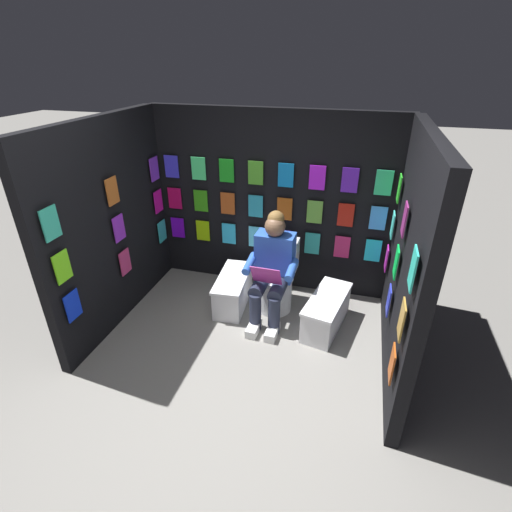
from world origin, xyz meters
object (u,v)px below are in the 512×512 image
toilet (277,280)px  comic_longbox_near (233,290)px  person_reading (272,269)px  comic_longbox_far (326,312)px

toilet → comic_longbox_near: 0.51m
toilet → comic_longbox_near: bearing=15.7°
person_reading → comic_longbox_near: 0.64m
toilet → comic_longbox_near: size_ratio=1.00×
comic_longbox_near → comic_longbox_far: (-1.07, 0.14, -0.00)m
toilet → person_reading: bearing=90.2°
comic_longbox_near → toilet: bearing=-170.5°
person_reading → comic_longbox_far: person_reading is taller
person_reading → comic_longbox_far: bearing=179.0°
toilet → comic_longbox_far: toilet is taller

